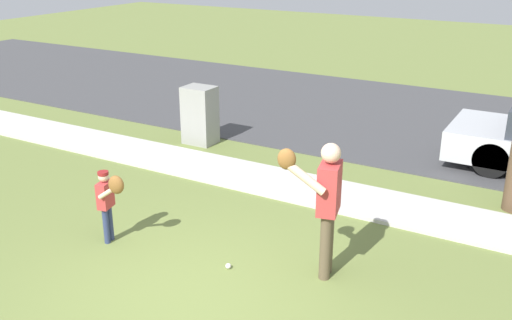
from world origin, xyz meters
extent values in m
plane|color=olive|center=(0.00, 3.50, 0.00)|extent=(48.00, 48.00, 0.00)
cube|color=beige|center=(0.00, 3.60, 0.03)|extent=(36.00, 1.20, 0.06)
cube|color=#424244|center=(0.00, 8.60, 0.01)|extent=(36.00, 6.80, 0.02)
cylinder|color=brown|center=(1.24, 1.21, 0.44)|extent=(0.14, 0.14, 0.88)
cylinder|color=brown|center=(1.20, 1.38, 0.44)|extent=(0.14, 0.14, 0.88)
cube|color=#B73838|center=(1.22, 1.30, 1.20)|extent=(0.33, 0.47, 0.63)
sphere|color=beige|center=(1.22, 1.30, 1.65)|extent=(0.24, 0.24, 0.24)
cylinder|color=beige|center=(1.02, 0.98, 1.42)|extent=(0.55, 0.22, 0.42)
ellipsoid|color=brown|center=(0.82, 0.93, 1.62)|extent=(0.25, 0.19, 0.26)
cylinder|color=beige|center=(1.16, 1.55, 1.21)|extent=(0.10, 0.10, 0.59)
cylinder|color=navy|center=(-1.79, 0.64, 0.26)|extent=(0.08, 0.08, 0.53)
cylinder|color=navy|center=(-1.77, 0.54, 0.26)|extent=(0.08, 0.08, 0.53)
cube|color=#B73838|center=(-1.78, 0.59, 0.71)|extent=(0.20, 0.28, 0.37)
sphere|color=beige|center=(-1.78, 0.59, 0.98)|extent=(0.14, 0.14, 0.14)
cylinder|color=maroon|center=(-1.78, 0.59, 1.04)|extent=(0.15, 0.15, 0.04)
cylinder|color=beige|center=(-1.82, 0.75, 0.73)|extent=(0.06, 0.06, 0.35)
cylinder|color=beige|center=(-1.59, 0.48, 0.85)|extent=(0.33, 0.13, 0.25)
ellipsoid|color=brown|center=(-1.47, 0.50, 0.96)|extent=(0.25, 0.19, 0.26)
sphere|color=white|center=(0.07, 0.80, 0.04)|extent=(0.07, 0.07, 0.07)
cube|color=gray|center=(-3.12, 4.77, 0.60)|extent=(0.64, 0.51, 1.20)
cylinder|color=black|center=(2.47, 7.35, 0.34)|extent=(0.64, 0.22, 0.64)
cylinder|color=black|center=(2.47, 5.77, 0.34)|extent=(0.64, 0.22, 0.64)
camera|label=1|loc=(3.65, -4.72, 3.99)|focal=40.87mm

